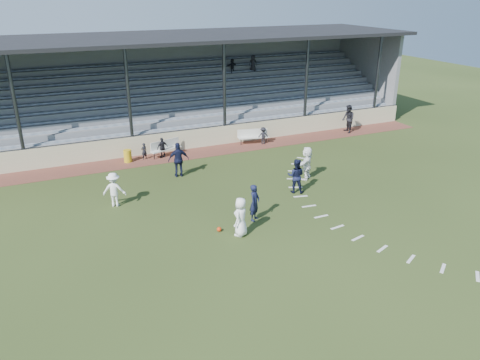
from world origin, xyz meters
The scene contains 19 objects.
ground centered at (0.00, 0.00, 0.00)m, with size 90.00×90.00×0.00m, color #2C3A18.
cinder_track centered at (0.00, 10.50, 0.01)m, with size 34.00×2.00×0.02m, color brown.
retaining_wall centered at (0.00, 11.55, 0.60)m, with size 34.00×0.18×1.20m, color beige.
bench_left centered at (-1.24, 10.81, 0.58)m, with size 2.02×1.07×0.95m.
bench_right centered at (4.63, 10.82, 0.58)m, with size 2.04×0.83×0.95m.
trash_bin centered at (-3.56, 10.59, 0.39)m, with size 0.46×0.46×0.73m, color gold.
football centered at (-1.81, 0.57, 0.10)m, with size 0.20×0.20×0.20m, color red.
player_white_lead centered at (-1.11, -0.06, 0.83)m, with size 0.81×0.53×1.65m, color white.
player_navy_lead centered at (0.00, 0.95, 0.83)m, with size 0.60×0.40×1.65m, color black.
player_navy_mid centered at (3.16, 2.83, 0.87)m, with size 0.85×0.66×1.74m, color black.
player_white_wing centered at (-5.31, 4.87, 0.82)m, with size 1.06×0.61×1.64m, color white.
player_navy_wing centered at (-1.48, 7.23, 0.95)m, with size 1.11×0.46×1.89m, color black.
player_white_back centered at (4.60, 4.16, 0.89)m, with size 1.65×0.52×1.77m, color white.
official centered at (11.79, 10.40, 0.99)m, with size 0.94×0.73×1.94m, color black.
sub_left_near centered at (-2.57, 10.67, 0.52)m, with size 0.36×0.24×0.99m, color black.
sub_left_far centered at (-1.49, 10.53, 0.63)m, with size 0.72×0.30×1.23m, color black.
sub_right centered at (5.19, 10.47, 0.58)m, with size 0.72×0.41×1.12m, color black.
grandstand centered at (0.00, 16.26, 2.20)m, with size 34.60×9.00×6.61m.
penalty_arc centered at (4.12, 0.00, 0.01)m, with size 3.89×14.63×0.01m.
Camera 1 is at (-8.04, -15.55, 9.39)m, focal length 35.00 mm.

